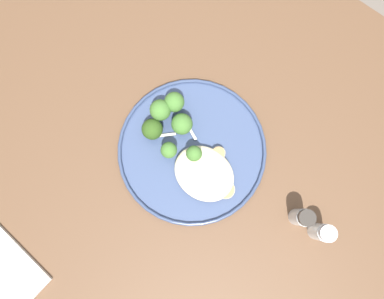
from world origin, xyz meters
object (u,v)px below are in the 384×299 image
at_px(dinner_plate, 192,150).
at_px(broccoli_floret_rear_charred, 194,154).
at_px(broccoli_floret_beside_noodles, 174,102).
at_px(seared_scallop_half_hidden, 225,189).
at_px(salt_shaker, 322,232).
at_px(broccoli_floret_right_tilted, 182,124).
at_px(broccoli_floret_small_sprig, 152,129).
at_px(broccoli_floret_center_pile, 160,110).
at_px(folded_napkin, 7,269).
at_px(pepper_shaker, 302,217).
at_px(seared_scallop_rear_pale, 205,175).
at_px(seared_scallop_center_golden, 218,153).
at_px(seared_scallop_tiny_bay, 184,172).
at_px(broccoli_floret_tall_stalk, 169,150).

relative_size(dinner_plate, broccoli_floret_rear_charred, 5.43).
height_order(dinner_plate, broccoli_floret_beside_noodles, broccoli_floret_beside_noodles).
distance_m(seared_scallop_half_hidden, broccoli_floret_rear_charred, 0.09).
xyz_separation_m(broccoli_floret_rear_charred, salt_shaker, (-0.27, -0.03, -0.01)).
xyz_separation_m(broccoli_floret_right_tilted, salt_shaker, (-0.32, 0.01, -0.01)).
bearing_deg(broccoli_floret_beside_noodles, dinner_plate, 148.47).
relative_size(dinner_plate, broccoli_floret_small_sprig, 5.70).
height_order(broccoli_floret_right_tilted, salt_shaker, salt_shaker).
xyz_separation_m(broccoli_floret_center_pile, folded_napkin, (0.05, 0.41, -0.05)).
bearing_deg(pepper_shaker, folded_napkin, 47.02).
bearing_deg(broccoli_floret_right_tilted, broccoli_floret_rear_charred, 148.83).
bearing_deg(seared_scallop_rear_pale, seared_scallop_center_golden, -85.00).
bearing_deg(seared_scallop_half_hidden, dinner_plate, -13.36).
bearing_deg(broccoli_floret_center_pile, seared_scallop_tiny_bay, 147.90).
distance_m(dinner_plate, seared_scallop_center_golden, 0.05).
bearing_deg(broccoli_floret_rear_charred, seared_scallop_half_hidden, 169.82).
xyz_separation_m(broccoli_floret_tall_stalk, pepper_shaker, (-0.27, -0.05, -0.01)).
relative_size(broccoli_floret_beside_noodles, broccoli_floret_rear_charred, 1.14).
distance_m(seared_scallop_tiny_bay, seared_scallop_center_golden, 0.08).
height_order(folded_napkin, salt_shaker, salt_shaker).
bearing_deg(seared_scallop_tiny_bay, seared_scallop_center_golden, -114.41).
distance_m(folded_napkin, pepper_shaker, 0.56).
bearing_deg(broccoli_floret_rear_charred, folded_napkin, 68.26).
bearing_deg(salt_shaker, broccoli_floret_rear_charred, 5.57).
relative_size(seared_scallop_center_golden, folded_napkin, 0.17).
bearing_deg(broccoli_floret_right_tilted, broccoli_floret_center_pile, 5.66).
bearing_deg(seared_scallop_center_golden, salt_shaker, 178.70).
bearing_deg(broccoli_floret_center_pile, seared_scallop_rear_pale, 162.67).
xyz_separation_m(seared_scallop_rear_pale, pepper_shaker, (-0.19, -0.04, 0.01)).
distance_m(broccoli_floret_center_pile, broccoli_floret_right_tilted, 0.05).
bearing_deg(broccoli_floret_beside_noodles, broccoli_floret_rear_charred, 147.97).
height_order(seared_scallop_center_golden, broccoli_floret_center_pile, broccoli_floret_center_pile).
height_order(broccoli_floret_small_sprig, folded_napkin, broccoli_floret_small_sprig).
bearing_deg(broccoli_floret_right_tilted, folded_napkin, 76.48).
relative_size(broccoli_floret_center_pile, salt_shaker, 0.93).
height_order(broccoli_floret_center_pile, broccoli_floret_small_sprig, broccoli_floret_center_pile).
xyz_separation_m(seared_scallop_rear_pale, broccoli_floret_small_sprig, (0.13, -0.01, 0.02)).
bearing_deg(broccoli_floret_tall_stalk, dinner_plate, -135.29).
relative_size(folded_napkin, pepper_shaker, 2.24).
bearing_deg(broccoli_floret_small_sprig, dinner_plate, -168.17).
distance_m(broccoli_floret_center_pile, broccoli_floret_tall_stalk, 0.08).
xyz_separation_m(seared_scallop_tiny_bay, seared_scallop_half_hidden, (-0.08, -0.02, 0.00)).
distance_m(broccoli_floret_right_tilted, salt_shaker, 0.32).
height_order(seared_scallop_tiny_bay, folded_napkin, seared_scallop_tiny_bay).
relative_size(broccoli_floret_center_pile, broccoli_floret_beside_noodles, 1.03).
xyz_separation_m(broccoli_floret_center_pile, pepper_shaker, (-0.33, 0.00, -0.02)).
xyz_separation_m(salt_shaker, pepper_shaker, (0.04, 0.00, 0.00)).
bearing_deg(dinner_plate, seared_scallop_half_hidden, 166.64).
bearing_deg(seared_scallop_center_golden, seared_scallop_rear_pale, 95.00).
xyz_separation_m(seared_scallop_half_hidden, broccoli_floret_small_sprig, (0.18, -0.01, 0.02)).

